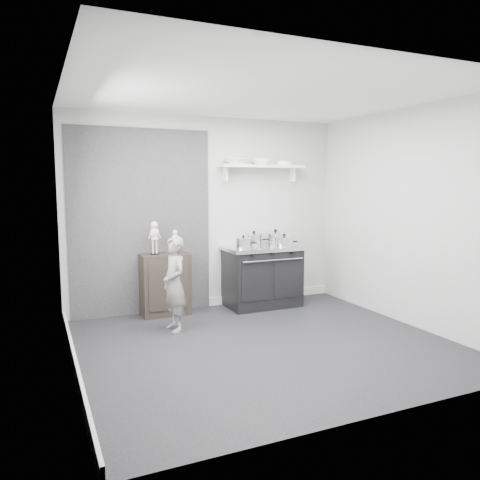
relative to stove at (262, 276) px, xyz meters
name	(u,v)px	position (x,y,z in m)	size (l,w,h in m)	color
ground	(264,344)	(-0.71, -1.48, -0.44)	(4.00, 4.00, 0.00)	black
room_shell	(252,196)	(-0.80, -1.33, 1.20)	(4.02, 3.62, 2.71)	#ABACA9
wall_shelf	(262,167)	(0.09, 0.20, 1.57)	(1.30, 0.26, 0.24)	white
stove	(262,276)	(0.00, 0.00, 0.00)	(1.09, 0.68, 0.88)	black
side_cabinet	(165,284)	(-1.40, 0.13, -0.03)	(0.64, 0.37, 0.83)	black
child	(174,284)	(-1.48, -0.60, 0.13)	(0.42, 0.27, 1.15)	slate
pot_front_left	(244,243)	(-0.34, -0.10, 0.51)	(0.31, 0.22, 0.19)	silver
pot_back_left	(254,239)	(-0.08, 0.11, 0.52)	(0.34, 0.26, 0.22)	silver
pot_back_right	(275,238)	(0.28, 0.12, 0.52)	(0.38, 0.30, 0.23)	silver
pot_front_right	(284,242)	(0.26, -0.16, 0.51)	(0.35, 0.26, 0.18)	silver
skeleton_full	(155,235)	(-1.53, 0.13, 0.65)	(0.14, 0.09, 0.51)	silver
skeleton_torso	(175,240)	(-1.25, 0.13, 0.57)	(0.10, 0.06, 0.36)	silver
bowl_large	(236,162)	(-0.33, 0.19, 1.64)	(0.33, 0.33, 0.08)	white
bowl_small	(261,162)	(0.07, 0.19, 1.64)	(0.26, 0.26, 0.08)	white
plate_stack	(284,163)	(0.45, 0.19, 1.63)	(0.24, 0.24, 0.06)	white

